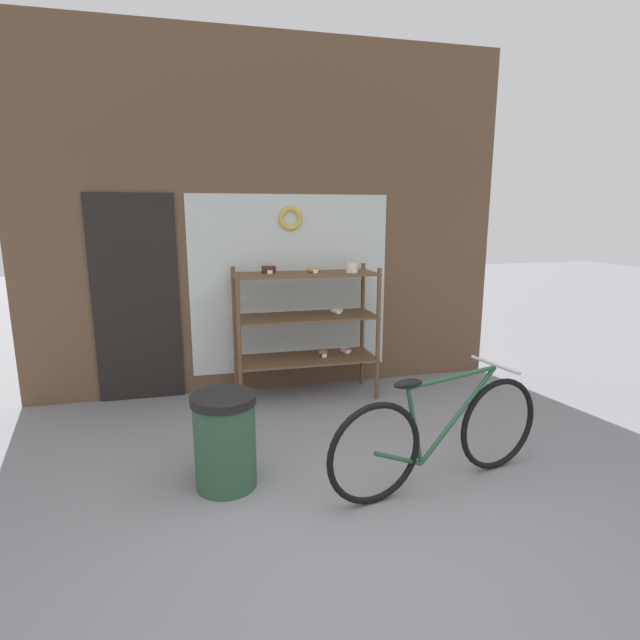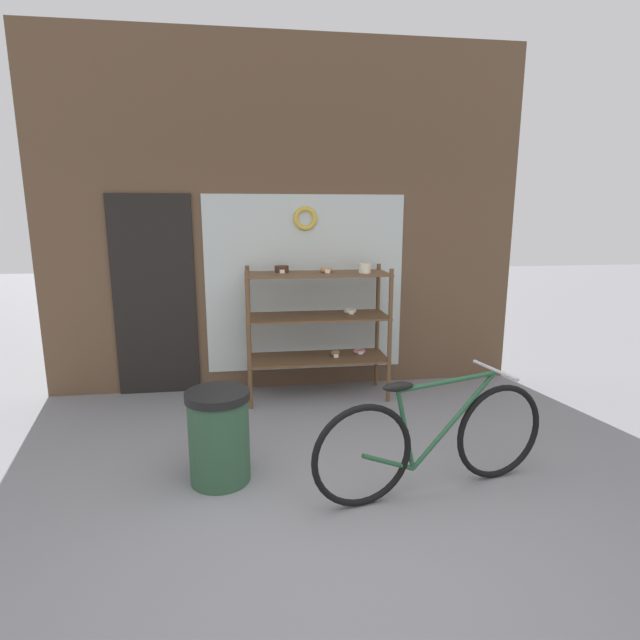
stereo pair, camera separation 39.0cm
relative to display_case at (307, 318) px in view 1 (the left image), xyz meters
name	(u,v)px [view 1 (the left image)]	position (x,y,z in m)	size (l,w,h in m)	color
ground_plane	(353,557)	(-0.30, -2.56, -0.85)	(30.00, 30.00, 0.00)	gray
storefront_facade	(267,225)	(-0.33, 0.40, 0.93)	(5.10, 0.13, 3.67)	brown
display_case	(307,318)	(0.00, 0.00, 0.00)	(1.45, 0.55, 1.41)	brown
bicycle	(440,435)	(0.53, -1.96, -0.47)	(1.76, 0.53, 0.84)	black
trash_bin	(225,437)	(-0.94, -1.61, -0.49)	(0.46, 0.46, 0.68)	#2D5138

